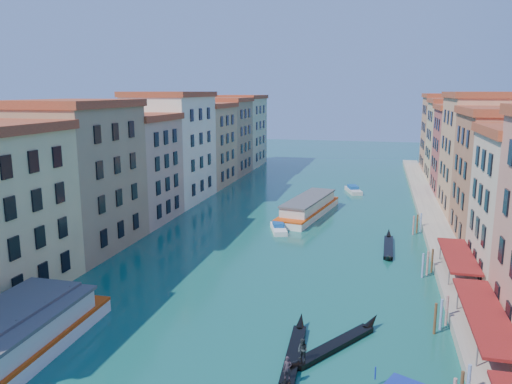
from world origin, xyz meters
TOP-DOWN VIEW (x-y plane):
  - left_bank_palazzos at (-26.00, 64.68)m, footprint 12.80×128.40m
  - right_bank_palazzos at (30.00, 65.00)m, footprint 12.80×128.40m
  - quay at (22.00, 65.00)m, footprint 4.00×140.00m
  - restaurant_awnings at (22.19, 23.00)m, footprint 3.20×44.55m
  - mooring_poles_right at (19.10, 28.80)m, footprint 1.44×54.24m
  - vaporetto_near at (-14.00, 10.86)m, footprint 5.87×23.07m
  - vaporetto_far at (1.63, 65.22)m, footprint 8.55×21.77m
  - gondola_fore at (7.10, 18.14)m, footprint 1.56×12.14m
  - gondola_right at (10.04, 20.14)m, footprint 7.68×10.89m
  - gondola_far at (14.85, 49.28)m, footprint 1.36×12.77m
  - motorboat_mid at (-1.45, 54.19)m, footprint 3.80×6.52m
  - motorboat_far at (8.08, 87.12)m, footprint 4.15×7.25m

SIDE VIEW (x-z plane):
  - gondola_far at x=14.85m, z-range -0.53..1.28m
  - gondola_fore at x=7.10m, z-range -0.80..1.62m
  - gondola_right at x=10.04m, z-range -0.77..1.72m
  - quay at x=22.00m, z-range 0.00..1.00m
  - motorboat_mid at x=-1.45m, z-range -0.14..1.15m
  - motorboat_far at x=8.08m, z-range -0.16..1.27m
  - mooring_poles_right at x=19.10m, z-range -0.30..2.90m
  - vaporetto_far at x=1.63m, z-range -0.16..3.00m
  - vaporetto_near at x=-14.00m, z-range -0.17..3.24m
  - restaurant_awnings at x=22.19m, z-range 1.43..4.55m
  - left_bank_palazzos at x=-26.00m, z-range -0.79..20.21m
  - right_bank_palazzos at x=30.00m, z-range -0.75..20.25m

